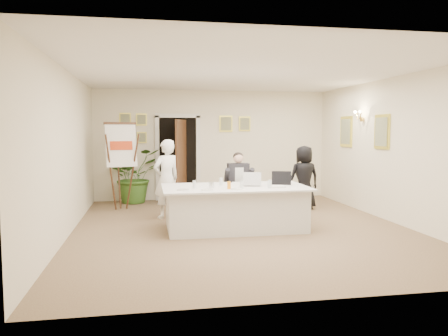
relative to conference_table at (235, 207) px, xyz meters
name	(u,v)px	position (x,y,z in m)	size (l,w,h in m)	color
floor	(241,228)	(0.13, 0.09, -0.39)	(7.00, 7.00, 0.00)	brown
ceiling	(241,73)	(0.13, 0.09, 2.41)	(6.00, 7.00, 0.02)	white
wall_back	(212,145)	(0.13, 3.59, 1.01)	(6.00, 0.10, 2.80)	#F1E6CC
wall_front	(314,168)	(0.13, -3.41, 1.01)	(6.00, 0.10, 2.80)	#F1E6CC
wall_left	(67,153)	(-2.87, 0.09, 1.01)	(0.10, 7.00, 2.80)	#F1E6CC
wall_right	(393,150)	(3.13, 0.09, 1.01)	(0.10, 7.00, 2.80)	#F1E6CC
doorway	(179,160)	(-0.75, 3.41, 0.65)	(1.14, 0.86, 2.20)	black
pictures_back_wall	(182,128)	(-0.67, 3.56, 1.46)	(3.40, 0.06, 0.80)	#E7DB4E
pictures_right_wall	(362,132)	(3.10, 1.29, 1.36)	(0.06, 2.20, 0.80)	#E7DB4E
wall_sconce	(360,116)	(3.03, 1.29, 1.71)	(0.20, 0.30, 0.24)	#BA943B
conference_table	(235,207)	(0.00, 0.00, 0.00)	(2.59, 1.39, 0.78)	silver
seated_man	(239,185)	(0.27, 0.98, 0.28)	(0.58, 0.62, 1.35)	black
flip_chart	(121,171)	(-2.13, 2.28, 0.49)	(0.69, 0.50, 1.92)	#391F12
standing_man	(166,179)	(-1.17, 1.25, 0.41)	(0.58, 0.38, 1.60)	white
standing_woman	(304,178)	(1.93, 1.70, 0.33)	(0.70, 0.46, 1.44)	black
potted_palm	(134,176)	(-1.87, 3.29, 0.27)	(1.19, 1.03, 1.32)	#366020
laptop	(251,178)	(0.30, 0.07, 0.52)	(0.33, 0.35, 0.28)	#B7BABC
laptop_bag	(281,178)	(0.90, 0.12, 0.51)	(0.35, 0.10, 0.25)	black
paper_stack	(277,187)	(0.70, -0.26, 0.40)	(0.28, 0.20, 0.03)	white
plate_left	(183,190)	(-0.96, -0.34, 0.39)	(0.21, 0.21, 0.01)	white
plate_mid	(207,190)	(-0.56, -0.42, 0.39)	(0.21, 0.21, 0.01)	white
plate_near	(237,189)	(-0.05, -0.40, 0.39)	(0.21, 0.21, 0.01)	white
glass_a	(194,184)	(-0.75, -0.15, 0.45)	(0.06, 0.06, 0.14)	silver
glass_b	(242,184)	(0.06, -0.28, 0.45)	(0.06, 0.06, 0.14)	silver
glass_c	(270,184)	(0.55, -0.31, 0.45)	(0.07, 0.07, 0.14)	silver
glass_d	(221,182)	(-0.22, 0.20, 0.45)	(0.06, 0.06, 0.14)	silver
oj_glass	(229,185)	(-0.17, -0.32, 0.45)	(0.06, 0.06, 0.13)	orange
steel_jug	(211,185)	(-0.45, -0.14, 0.44)	(0.10, 0.10, 0.11)	silver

